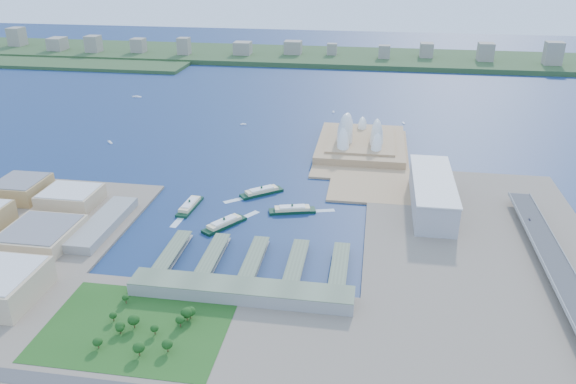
% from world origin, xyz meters
% --- Properties ---
extents(ground, '(3000.00, 3000.00, 0.00)m').
position_xyz_m(ground, '(0.00, 0.00, 0.00)').
color(ground, '#11254F').
rests_on(ground, ground).
extents(south_land, '(720.00, 180.00, 3.00)m').
position_xyz_m(south_land, '(0.00, -210.00, 1.50)').
color(south_land, '#796C5D').
rests_on(south_land, ground).
extents(east_land, '(240.00, 500.00, 3.00)m').
position_xyz_m(east_land, '(240.00, -50.00, 1.50)').
color(east_land, '#796C5D').
rests_on(east_land, ground).
extents(peninsula, '(135.00, 220.00, 3.00)m').
position_xyz_m(peninsula, '(107.50, 260.00, 1.50)').
color(peninsula, tan).
rests_on(peninsula, ground).
extents(far_shore, '(2200.00, 260.00, 12.00)m').
position_xyz_m(far_shore, '(0.00, 980.00, 6.00)').
color(far_shore, '#2D4926').
rests_on(far_shore, ground).
extents(opera_house, '(134.00, 180.00, 58.00)m').
position_xyz_m(opera_house, '(105.00, 280.00, 32.00)').
color(opera_house, white).
rests_on(opera_house, peninsula).
extents(toaster_building, '(45.00, 155.00, 35.00)m').
position_xyz_m(toaster_building, '(195.00, 80.00, 20.50)').
color(toaster_building, '#9A9A9F').
rests_on(toaster_building, east_land).
extents(expressway, '(26.00, 340.00, 11.85)m').
position_xyz_m(expressway, '(300.00, -60.00, 8.93)').
color(expressway, gray).
rests_on(expressway, east_land).
extents(west_buildings, '(200.00, 280.00, 27.00)m').
position_xyz_m(west_buildings, '(-250.00, -70.00, 16.50)').
color(west_buildings, '#A48552').
rests_on(west_buildings, west_land).
extents(ferry_wharves, '(184.00, 90.00, 9.30)m').
position_xyz_m(ferry_wharves, '(14.00, -75.00, 4.65)').
color(ferry_wharves, '#58684E').
rests_on(ferry_wharves, ground).
extents(terminal_building, '(200.00, 28.00, 12.00)m').
position_xyz_m(terminal_building, '(15.00, -135.00, 9.00)').
color(terminal_building, gray).
rests_on(terminal_building, south_land).
extents(park, '(150.00, 110.00, 16.00)m').
position_xyz_m(park, '(-60.00, -190.00, 11.00)').
color(park, '#194714').
rests_on(park, south_land).
extents(far_skyline, '(1900.00, 140.00, 55.00)m').
position_xyz_m(far_skyline, '(0.00, 960.00, 39.50)').
color(far_skyline, gray).
rests_on(far_skyline, far_shore).
extents(ferry_a, '(18.00, 56.52, 10.53)m').
position_xyz_m(ferry_a, '(-88.86, 38.27, 5.26)').
color(ferry_a, black).
rests_on(ferry_a, ground).
extents(ferry_b, '(52.53, 46.00, 10.57)m').
position_xyz_m(ferry_b, '(-12.06, 91.25, 5.28)').
color(ferry_b, black).
rests_on(ferry_b, ground).
extents(ferry_c, '(43.14, 54.22, 10.56)m').
position_xyz_m(ferry_c, '(-36.00, -0.85, 5.28)').
color(ferry_c, black).
rests_on(ferry_c, ground).
extents(ferry_d, '(56.31, 27.60, 10.32)m').
position_xyz_m(ferry_d, '(33.71, 46.25, 5.16)').
color(ferry_d, black).
rests_on(ferry_d, ground).
extents(boat_a, '(11.88, 12.42, 2.65)m').
position_xyz_m(boat_a, '(-287.19, 245.27, 1.33)').
color(boat_a, white).
rests_on(boat_a, ground).
extents(boat_b, '(10.35, 6.59, 2.64)m').
position_xyz_m(boat_b, '(-100.96, 370.25, 1.32)').
color(boat_b, white).
rests_on(boat_b, ground).
extents(boat_c, '(4.75, 10.81, 2.35)m').
position_xyz_m(boat_c, '(173.48, 420.89, 1.17)').
color(boat_c, white).
rests_on(boat_c, ground).
extents(boat_d, '(18.38, 4.10, 3.10)m').
position_xyz_m(boat_d, '(-357.55, 518.99, 1.55)').
color(boat_d, white).
rests_on(boat_d, ground).
extents(boat_e, '(4.01, 10.10, 2.42)m').
position_xyz_m(boat_e, '(47.08, 471.65, 1.21)').
color(boat_e, white).
rests_on(boat_e, ground).
extents(car_c, '(1.76, 4.32, 1.25)m').
position_xyz_m(car_c, '(296.00, 37.92, 15.48)').
color(car_c, slate).
rests_on(car_c, expressway).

